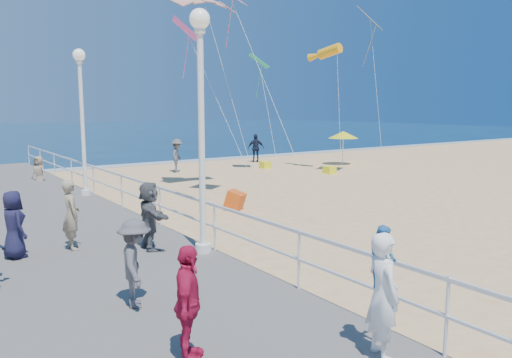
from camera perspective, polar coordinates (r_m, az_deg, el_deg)
ground at (r=14.80m, az=12.54°, el=-6.26°), size 160.00×160.00×0.00m
ocean at (r=75.47m, az=-26.88°, el=4.60°), size 160.00×90.00×0.05m
surf_line at (r=32.16m, az=-15.40°, el=1.48°), size 160.00×1.20×0.04m
boardwalk at (r=10.70m, az=-16.34°, el=-10.95°), size 5.00×44.00×0.40m
railing at (r=11.39m, az=-4.78°, el=-3.99°), size 0.05×42.00×0.55m
lamp_post_mid at (r=10.98m, az=-6.30°, el=8.22°), size 0.44×0.44×5.32m
lamp_post_far at (r=19.36m, az=-19.31°, el=7.81°), size 0.44×0.44×5.32m
woman_holding_toddler at (r=6.83m, az=14.28°, el=-12.75°), size 0.58×0.71×1.68m
toddler_held at (r=6.89m, az=14.28°, el=-8.66°), size 0.45×0.51×0.87m
spectator_2 at (r=8.49m, az=-13.66°, el=-9.31°), size 0.83×1.07×1.46m
spectator_3 at (r=6.61m, az=-7.77°, el=-13.96°), size 0.80×0.96×1.53m
spectator_4 at (r=12.01m, az=-25.97°, el=-4.70°), size 0.63×0.82×1.48m
spectator_5 at (r=11.68m, az=-12.10°, el=-4.13°), size 0.60×1.50×1.58m
spectator_6 at (r=12.20m, az=-20.37°, el=-3.85°), size 0.40×0.60×1.62m
beach_walker_a at (r=28.45m, az=-9.00°, el=2.67°), size 1.28×1.39×1.87m
beach_walker_b at (r=33.22m, az=-0.01°, el=3.55°), size 1.18×0.88×1.87m
beach_walker_c at (r=24.24m, az=-23.55°, el=0.66°), size 0.79×0.87×1.49m
box_kite at (r=17.79m, az=-2.40°, el=-2.63°), size 0.85×0.89×0.74m
beach_umbrella at (r=32.05m, az=9.95°, el=5.01°), size 1.90×1.90×2.14m
beach_chair_left at (r=27.82m, az=8.40°, el=1.03°), size 0.55×0.55×0.40m
beach_chair_right at (r=29.98m, az=1.07°, el=1.63°), size 0.55×0.55×0.40m
kite_windsock at (r=28.86m, az=8.44°, el=14.24°), size 0.96×2.40×1.02m
kite_diamond_pink at (r=22.68m, az=-8.08°, el=16.64°), size 1.46×1.64×0.89m
kite_diamond_multi at (r=27.33m, az=12.92°, el=17.47°), size 1.90×1.77×1.08m
kite_diamond_green at (r=28.39m, az=0.32°, el=13.34°), size 1.52×1.61×0.76m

